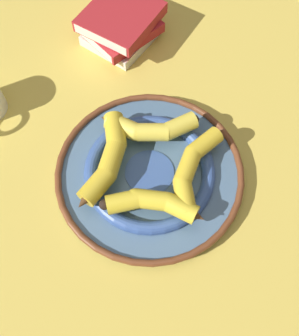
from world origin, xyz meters
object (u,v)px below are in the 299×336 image
Objects in this scene: banana_a at (108,160)px; banana_b at (149,128)px; banana_c at (193,167)px; book_stack at (120,26)px; banana_d at (153,203)px; decorative_bowl at (150,173)px.

banana_b is at bearing -33.78° from banana_a.
banana_a is 0.16m from banana_c.
book_stack is at bearing -137.17° from banana_c.
banana_c and banana_d have the same top height.
banana_d is at bearing -64.81° from decorative_bowl.
decorative_bowl is at bearing 51.11° from book_stack.
book_stack reaches higher than banana_b.
decorative_bowl is 1.77× the size of banana_c.
banana_a is at bearing -74.05° from banana_c.
banana_a is 0.11m from banana_b.
book_stack is (-0.12, 0.35, -0.02)m from banana_a.
banana_b is 0.30m from book_stack.
book_stack is (-0.23, 0.40, -0.01)m from banana_d.
banana_c is at bearing -46.52° from banana_b.
banana_d is (0.11, -0.05, -0.00)m from banana_a.
banana_a reaches higher than decorative_bowl.
banana_b is 1.02× the size of banana_d.
banana_a is at bearing -137.82° from banana_b.
banana_a is at bearing -165.35° from decorative_bowl.
book_stack is (-0.28, 0.30, -0.01)m from banana_c.
banana_a reaches higher than banana_d.
banana_c is 0.11m from banana_d.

